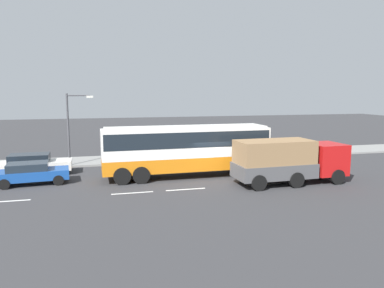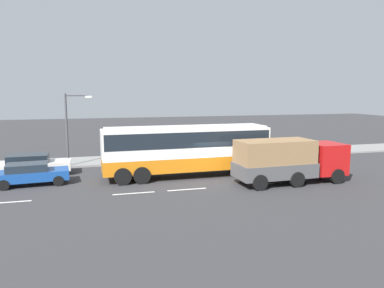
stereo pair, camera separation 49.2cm
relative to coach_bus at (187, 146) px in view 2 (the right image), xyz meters
The scene contains 10 objects.
ground_plane 2.79m from the coach_bus, 33.77° to the right, with size 120.00×120.00×0.00m, color #333335.
sidewalk_curb 7.48m from the coach_bus, 78.15° to the left, with size 80.00×4.00×0.15m, color gray.
lane_centreline 4.18m from the coach_bus, 67.79° to the right, with size 38.97×0.16×0.01m.
coach_bus is the anchor object (origin of this frame).
cargo_truck 6.81m from the coach_bus, 30.59° to the right, with size 7.34×2.75×2.80m.
car_blue_saloon 10.08m from the coach_bus, behind, with size 4.50×2.21×1.39m.
car_white_minivan 10.82m from the coach_bus, 162.83° to the left, with size 4.84×2.01×1.48m.
pedestrian_near_curb 8.32m from the coach_bus, 121.34° to the left, with size 0.32×0.32×1.71m.
pedestrian_at_crossing 5.87m from the coach_bus, 101.24° to the left, with size 0.32×0.32×1.61m.
street_lamp 9.52m from the coach_bus, 145.51° to the left, with size 2.02×0.24×5.51m.
Camera 2 is at (-7.67, -23.10, 5.82)m, focal length 34.49 mm.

